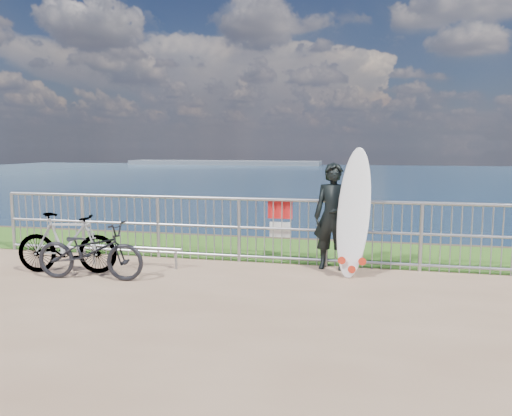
% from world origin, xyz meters
% --- Properties ---
extents(grass_strip, '(120.00, 120.00, 0.00)m').
position_xyz_m(grass_strip, '(0.00, 2.70, 0.01)').
color(grass_strip, '#2E5F1A').
rests_on(grass_strip, ground).
extents(seascape, '(260.00, 260.00, 5.00)m').
position_xyz_m(seascape, '(-43.75, 147.49, -4.03)').
color(seascape, brown).
rests_on(seascape, ground).
extents(railing, '(10.06, 0.10, 1.13)m').
position_xyz_m(railing, '(0.02, 1.60, 0.58)').
color(railing, '#999BA1').
rests_on(railing, ground).
extents(surfer, '(0.66, 0.46, 1.73)m').
position_xyz_m(surfer, '(1.12, 1.45, 0.87)').
color(surfer, black).
rests_on(surfer, ground).
extents(surfboard, '(0.64, 0.60, 2.00)m').
position_xyz_m(surfboard, '(1.45, 1.07, 0.92)').
color(surfboard, white).
rests_on(surfboard, ground).
extents(bicycle_near, '(1.70, 0.71, 0.87)m').
position_xyz_m(bicycle_near, '(-2.39, -0.01, 0.44)').
color(bicycle_near, black).
rests_on(bicycle_near, ground).
extents(bicycle_far, '(1.65, 0.70, 0.96)m').
position_xyz_m(bicycle_far, '(-2.95, 0.25, 0.48)').
color(bicycle_far, black).
rests_on(bicycle_far, ground).
extents(bike_rack, '(1.68, 0.05, 0.35)m').
position_xyz_m(bike_rack, '(-2.11, 0.86, 0.29)').
color(bike_rack, '#999BA1').
rests_on(bike_rack, ground).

